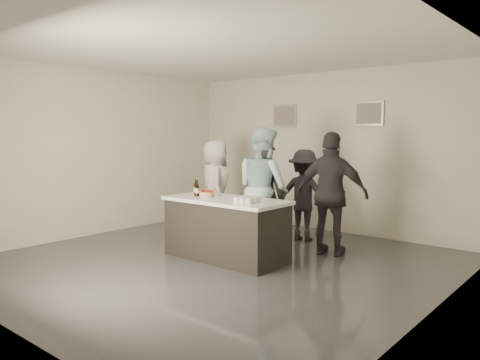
{
  "coord_description": "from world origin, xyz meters",
  "views": [
    {
      "loc": [
        4.49,
        -4.86,
        1.84
      ],
      "look_at": [
        0.0,
        0.5,
        1.15
      ],
      "focal_mm": 35.0,
      "sensor_mm": 36.0,
      "label": 1
    }
  ],
  "objects_px": {
    "beer_bottle_a": "(196,186)",
    "person_guest_back": "(304,195)",
    "person_guest_right": "(332,194)",
    "beer_bottle_b": "(197,188)",
    "cake": "(207,195)",
    "person_guest_left": "(216,186)",
    "person_main_black": "(266,195)",
    "bar_counter": "(226,229)",
    "person_main_blue": "(263,188)"
  },
  "relations": [
    {
      "from": "person_guest_back",
      "to": "person_guest_right",
      "type": "bearing_deg",
      "value": 131.0
    },
    {
      "from": "beer_bottle_b",
      "to": "person_guest_left",
      "type": "bearing_deg",
      "value": 123.8
    },
    {
      "from": "person_guest_left",
      "to": "cake",
      "type": "bearing_deg",
      "value": 171.22
    },
    {
      "from": "beer_bottle_a",
      "to": "person_main_black",
      "type": "height_order",
      "value": "person_main_black"
    },
    {
      "from": "bar_counter",
      "to": "person_main_black",
      "type": "height_order",
      "value": "person_main_black"
    },
    {
      "from": "beer_bottle_a",
      "to": "person_guest_left",
      "type": "xyz_separation_m",
      "value": [
        -0.83,
        1.34,
        -0.17
      ]
    },
    {
      "from": "person_main_blue",
      "to": "person_guest_left",
      "type": "distance_m",
      "value": 1.61
    },
    {
      "from": "person_guest_left",
      "to": "person_guest_right",
      "type": "distance_m",
      "value": 2.56
    },
    {
      "from": "beer_bottle_b",
      "to": "person_main_black",
      "type": "height_order",
      "value": "person_main_black"
    },
    {
      "from": "beer_bottle_a",
      "to": "beer_bottle_b",
      "type": "height_order",
      "value": "same"
    },
    {
      "from": "bar_counter",
      "to": "beer_bottle_b",
      "type": "height_order",
      "value": "beer_bottle_b"
    },
    {
      "from": "person_guest_left",
      "to": "person_guest_right",
      "type": "bearing_deg",
      "value": -141.7
    },
    {
      "from": "cake",
      "to": "person_guest_left",
      "type": "bearing_deg",
      "value": 129.02
    },
    {
      "from": "person_main_black",
      "to": "bar_counter",
      "type": "bearing_deg",
      "value": 82.37
    },
    {
      "from": "beer_bottle_b",
      "to": "person_main_black",
      "type": "xyz_separation_m",
      "value": [
        0.56,
        0.98,
        -0.17
      ]
    },
    {
      "from": "beer_bottle_a",
      "to": "person_guest_back",
      "type": "xyz_separation_m",
      "value": [
        0.87,
        1.76,
        -0.24
      ]
    },
    {
      "from": "bar_counter",
      "to": "person_main_blue",
      "type": "relative_size",
      "value": 0.95
    },
    {
      "from": "person_guest_right",
      "to": "person_guest_left",
      "type": "bearing_deg",
      "value": -15.79
    },
    {
      "from": "bar_counter",
      "to": "beer_bottle_b",
      "type": "bearing_deg",
      "value": -169.22
    },
    {
      "from": "person_guest_right",
      "to": "beer_bottle_b",
      "type": "bearing_deg",
      "value": 27.53
    },
    {
      "from": "beer_bottle_b",
      "to": "person_guest_right",
      "type": "height_order",
      "value": "person_guest_right"
    },
    {
      "from": "person_guest_back",
      "to": "beer_bottle_b",
      "type": "bearing_deg",
      "value": 55.09
    },
    {
      "from": "person_main_blue",
      "to": "person_guest_back",
      "type": "distance_m",
      "value": 0.98
    },
    {
      "from": "beer_bottle_a",
      "to": "person_guest_right",
      "type": "relative_size",
      "value": 0.14
    },
    {
      "from": "beer_bottle_a",
      "to": "person_main_blue",
      "type": "bearing_deg",
      "value": 49.62
    },
    {
      "from": "bar_counter",
      "to": "cake",
      "type": "xyz_separation_m",
      "value": [
        -0.32,
        -0.06,
        0.49
      ]
    },
    {
      "from": "beer_bottle_a",
      "to": "beer_bottle_b",
      "type": "distance_m",
      "value": 0.2
    },
    {
      "from": "bar_counter",
      "to": "person_main_black",
      "type": "relative_size",
      "value": 1.08
    },
    {
      "from": "beer_bottle_a",
      "to": "person_guest_back",
      "type": "relative_size",
      "value": 0.17
    },
    {
      "from": "beer_bottle_a",
      "to": "person_guest_right",
      "type": "distance_m",
      "value": 2.09
    },
    {
      "from": "beer_bottle_b",
      "to": "beer_bottle_a",
      "type": "bearing_deg",
      "value": 139.95
    },
    {
      "from": "bar_counter",
      "to": "person_guest_back",
      "type": "height_order",
      "value": "person_guest_back"
    },
    {
      "from": "person_main_blue",
      "to": "person_guest_right",
      "type": "height_order",
      "value": "person_main_blue"
    },
    {
      "from": "cake",
      "to": "person_guest_right",
      "type": "distance_m",
      "value": 1.88
    },
    {
      "from": "beer_bottle_b",
      "to": "person_guest_right",
      "type": "xyz_separation_m",
      "value": [
        1.57,
        1.29,
        -0.09
      ]
    },
    {
      "from": "bar_counter",
      "to": "person_guest_back",
      "type": "distance_m",
      "value": 1.84
    },
    {
      "from": "bar_counter",
      "to": "person_guest_right",
      "type": "relative_size",
      "value": 0.99
    },
    {
      "from": "cake",
      "to": "person_guest_right",
      "type": "bearing_deg",
      "value": 42.16
    },
    {
      "from": "person_main_black",
      "to": "person_guest_back",
      "type": "xyz_separation_m",
      "value": [
        0.15,
        0.91,
        -0.07
      ]
    },
    {
      "from": "beer_bottle_a",
      "to": "beer_bottle_b",
      "type": "relative_size",
      "value": 1.0
    },
    {
      "from": "bar_counter",
      "to": "person_guest_left",
      "type": "xyz_separation_m",
      "value": [
        -1.48,
        1.37,
        0.41
      ]
    },
    {
      "from": "beer_bottle_b",
      "to": "person_main_blue",
      "type": "bearing_deg",
      "value": 60.38
    },
    {
      "from": "beer_bottle_b",
      "to": "person_main_blue",
      "type": "distance_m",
      "value": 1.09
    },
    {
      "from": "beer_bottle_a",
      "to": "person_guest_left",
      "type": "bearing_deg",
      "value": 121.73
    },
    {
      "from": "beer_bottle_b",
      "to": "person_main_blue",
      "type": "height_order",
      "value": "person_main_blue"
    },
    {
      "from": "bar_counter",
      "to": "beer_bottle_b",
      "type": "relative_size",
      "value": 7.15
    },
    {
      "from": "bar_counter",
      "to": "person_guest_back",
      "type": "relative_size",
      "value": 1.18
    },
    {
      "from": "bar_counter",
      "to": "person_guest_left",
      "type": "bearing_deg",
      "value": 137.23
    },
    {
      "from": "person_main_blue",
      "to": "person_guest_left",
      "type": "relative_size",
      "value": 1.13
    },
    {
      "from": "bar_counter",
      "to": "person_main_black",
      "type": "distance_m",
      "value": 0.98
    }
  ]
}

